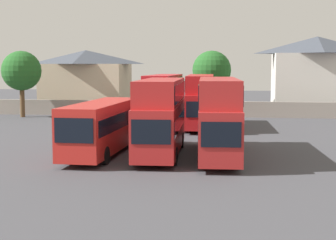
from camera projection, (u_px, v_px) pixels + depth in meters
name	position (u px, v px, depth m)	size (l,w,h in m)	color
ground	(187.00, 124.00, 51.76)	(140.00, 140.00, 0.00)	#424247
depot_boundary_wall	(193.00, 109.00, 59.20)	(56.00, 0.50, 1.80)	gray
bus_1	(102.00, 125.00, 33.91)	(2.94, 11.00, 3.49)	red
bus_2	(161.00, 113.00, 33.60)	(2.96, 10.80, 5.00)	#B32121
bus_3	(218.00, 113.00, 32.98)	(3.09, 11.58, 5.07)	#B02323
bus_4	(163.00, 97.00, 49.67)	(2.72, 11.05, 4.99)	red
bus_5	(201.00, 98.00, 48.65)	(2.87, 11.44, 4.99)	red
house_terrace_left	(86.00, 80.00, 67.65)	(11.17, 8.30, 7.90)	#C6B293
house_terrace_centre	(317.00, 74.00, 63.30)	(11.05, 7.79, 9.45)	silver
tree_left_of_lot	(212.00, 70.00, 60.94)	(4.61, 4.61, 7.66)	brown
tree_behind_wall	(21.00, 71.00, 58.24)	(4.51, 4.51, 7.56)	brown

